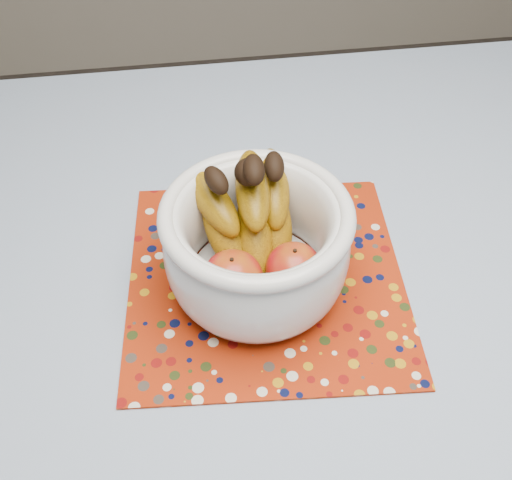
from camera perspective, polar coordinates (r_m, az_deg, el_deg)
table at (r=0.87m, az=7.70°, el=-10.66°), size 1.20×1.20×0.75m
tablecloth at (r=0.81m, az=8.27°, el=-7.53°), size 1.32×1.32×0.01m
placemat at (r=0.83m, az=0.95°, el=-3.56°), size 0.41×0.41×0.00m
fruit_bowl at (r=0.76m, az=-0.26°, el=0.35°), size 0.24×0.25×0.20m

